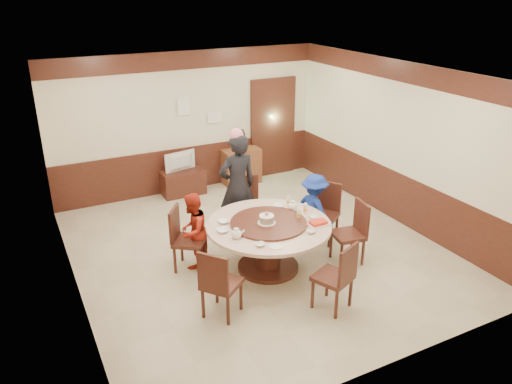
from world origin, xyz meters
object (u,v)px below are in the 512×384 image
banquet_table (268,237)px  person_blue (314,209)px  person_red (193,231)px  side_cabinet (241,166)px  thermos (242,141)px  television (182,162)px  shrimp_platter (318,223)px  tv_stand (183,182)px  birthday_cake (267,219)px  person_standing (237,186)px

banquet_table → person_blue: size_ratio=1.53×
person_red → side_cabinet: 3.47m
thermos → television: bearing=-178.7°
thermos → side_cabinet: bearing=180.0°
banquet_table → shrimp_platter: size_ratio=6.09×
tv_stand → television: bearing=0.0°
person_blue → side_cabinet: bearing=-13.4°
person_red → person_blue: bearing=128.6°
shrimp_platter → tv_stand: bearing=102.0°
birthday_cake → shrimp_platter: size_ratio=0.88×
person_standing → tv_stand: person_standing is taller
banquet_table → side_cabinet: banquet_table is taller
person_red → shrimp_platter: person_red is taller
tv_stand → television: 0.44m
person_standing → television: size_ratio=2.67×
person_red → television: (0.79, 2.72, 0.11)m
banquet_table → person_blue: (1.05, 0.39, 0.06)m
person_red → person_standing: bearing=165.1°
tv_stand → shrimp_platter: bearing=-78.0°
person_blue → thermos: person_blue is taller
person_standing → thermos: bearing=-117.2°
tv_stand → person_standing: bearing=-83.8°
tv_stand → thermos: size_ratio=2.24×
side_cabinet → tv_stand: bearing=-178.7°
thermos → shrimp_platter: bearing=-98.5°
person_blue → television: 3.18m
television → person_blue: bearing=101.2°
side_cabinet → television: bearing=-178.7°
television → thermos: 1.36m
person_red → thermos: bearing=-172.9°
person_blue → tv_stand: (-1.21, 2.94, -0.35)m
banquet_table → person_standing: person_standing is taller
person_red → tv_stand: size_ratio=1.37×
banquet_table → shrimp_platter: bearing=-30.5°
tv_stand → television: size_ratio=1.27×
person_red → side_cabinet: (2.11, 2.75, -0.21)m
side_cabinet → banquet_table: bearing=-109.1°
television → thermos: bearing=170.0°
person_standing → thermos: size_ratio=4.69×
person_blue → shrimp_platter: 0.89m
birthday_cake → television: size_ratio=0.39×
tv_stand → television: (0.00, 0.00, 0.44)m
person_red → tv_stand: 2.85m
birthday_cake → television: bearing=92.0°
banquet_table → person_red: person_red is taller
person_blue → tv_stand: size_ratio=1.41×
shrimp_platter → side_cabinet: size_ratio=0.38×
banquet_table → television: bearing=92.8°
birthday_cake → tv_stand: 3.40m
person_blue → side_cabinet: size_ratio=1.49×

